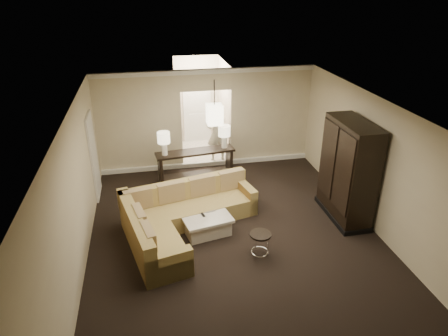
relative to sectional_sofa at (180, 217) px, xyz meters
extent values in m
plane|color=black|center=(1.11, -0.77, -0.35)|extent=(8.00, 8.00, 0.00)
cube|color=beige|center=(1.11, 3.23, 1.05)|extent=(6.00, 0.04, 2.80)
cube|color=beige|center=(-1.89, -0.77, 1.05)|extent=(0.04, 8.00, 2.80)
cube|color=beige|center=(4.11, -0.77, 1.05)|extent=(0.04, 8.00, 2.80)
cube|color=silver|center=(1.11, -0.77, 2.45)|extent=(6.00, 8.00, 0.02)
cube|color=white|center=(1.11, 3.18, 2.38)|extent=(6.00, 0.10, 0.12)
cube|color=white|center=(1.11, 3.18, -0.29)|extent=(6.00, 0.10, 0.12)
cube|color=white|center=(-1.86, 2.03, 0.70)|extent=(0.05, 0.90, 2.10)
cube|color=beige|center=(1.11, 4.23, -0.35)|extent=(1.40, 2.00, 0.01)
cube|color=beige|center=(0.41, 4.23, 1.05)|extent=(0.04, 2.00, 2.80)
cube|color=beige|center=(1.81, 4.23, 1.05)|extent=(0.04, 2.00, 2.80)
cube|color=beige|center=(1.11, 5.23, 1.05)|extent=(1.40, 0.04, 2.80)
cube|color=white|center=(1.11, 5.20, 0.70)|extent=(0.90, 0.05, 2.10)
cube|color=brown|center=(0.27, 0.39, -0.15)|extent=(3.08, 1.53, 0.41)
cube|color=brown|center=(-0.48, -0.94, -0.15)|extent=(1.17, 1.54, 0.41)
cube|color=brown|center=(0.20, 0.71, 0.29)|extent=(2.93, 0.89, 0.45)
cube|color=brown|center=(-0.91, -0.54, 0.29)|extent=(0.76, 2.36, 0.45)
cube|color=brown|center=(1.62, 0.70, -0.05)|extent=(0.39, 0.91, 0.61)
cube|color=brown|center=(-0.35, -1.52, -0.05)|extent=(0.91, 0.39, 0.61)
cube|color=#906D4D|center=(-0.84, 0.42, 0.31)|extent=(0.63, 0.29, 0.45)
cube|color=#906D4D|center=(-0.12, 0.58, 0.31)|extent=(0.63, 0.29, 0.45)
cube|color=#906D4D|center=(0.59, 0.75, 0.31)|extent=(0.63, 0.29, 0.45)
cube|color=#906D4D|center=(1.31, 0.91, 0.31)|extent=(0.63, 0.29, 0.45)
cube|color=#906D4D|center=(-0.81, -0.41, 0.31)|extent=(0.29, 0.61, 0.45)
cube|color=#906D4D|center=(-0.66, -1.09, 0.31)|extent=(0.29, 0.61, 0.45)
cube|color=beige|center=(0.53, -0.04, -0.18)|extent=(1.06, 1.06, 0.34)
cube|color=beige|center=(0.53, -0.04, 0.02)|extent=(1.18, 1.18, 0.06)
cube|color=black|center=(0.49, -0.09, 0.06)|extent=(0.08, 0.17, 0.02)
cube|color=beige|center=(0.64, 0.14, 0.05)|extent=(0.28, 0.34, 0.01)
cube|color=black|center=(0.67, 2.43, 0.43)|extent=(2.14, 0.71, 0.06)
cube|color=black|center=(-0.28, 2.32, 0.03)|extent=(0.12, 0.44, 0.76)
cube|color=black|center=(1.62, 2.54, 0.03)|extent=(0.12, 0.44, 0.76)
cube|color=black|center=(0.67, 2.43, -0.24)|extent=(2.04, 0.65, 0.04)
cube|color=black|center=(3.71, -0.11, 0.78)|extent=(0.63, 1.51, 2.27)
cube|color=black|center=(3.39, -0.48, 0.94)|extent=(0.03, 0.67, 1.73)
cube|color=black|center=(3.39, 0.27, 0.94)|extent=(0.03, 0.67, 1.73)
cube|color=black|center=(3.71, -0.11, -0.30)|extent=(0.67, 1.58, 0.11)
cylinder|color=black|center=(1.45, -1.16, 0.15)|extent=(0.42, 0.42, 0.04)
torus|color=silver|center=(1.45, -1.16, -0.26)|extent=(0.34, 0.34, 0.02)
cylinder|color=silver|center=(1.60, -1.20, -0.11)|extent=(0.02, 0.02, 0.49)
cylinder|color=silver|center=(1.41, -1.00, -0.11)|extent=(0.02, 0.02, 0.49)
cylinder|color=silver|center=(1.33, -1.27, -0.11)|extent=(0.02, 0.02, 0.49)
cylinder|color=white|center=(-0.14, 2.34, 0.62)|extent=(0.15, 0.15, 0.33)
cylinder|color=#FBEABC|center=(-0.14, 2.34, 0.93)|extent=(0.32, 0.32, 0.29)
cylinder|color=white|center=(1.47, 2.52, 0.62)|extent=(0.15, 0.15, 0.33)
cylinder|color=#FBEABC|center=(1.47, 2.52, 0.93)|extent=(0.32, 0.32, 0.29)
cylinder|color=black|center=(1.11, 1.93, 2.15)|extent=(0.02, 0.02, 0.60)
cube|color=#FCF0C5|center=(1.11, 1.93, 1.60)|extent=(0.38, 0.38, 0.48)
imported|color=beige|center=(1.46, 3.53, 0.57)|extent=(0.69, 0.48, 1.84)
camera|label=1|loc=(-0.49, -7.25, 4.61)|focal=32.00mm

